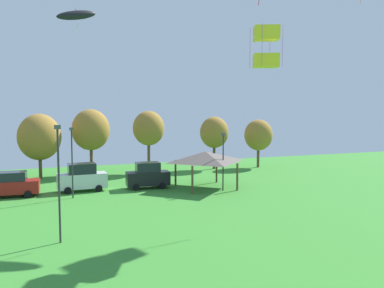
% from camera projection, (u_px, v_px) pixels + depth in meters
% --- Properties ---
extents(kite_flying_2, '(3.44, 1.53, 2.12)m').
position_uv_depth(kite_flying_2, '(76.00, 15.00, 32.57)').
color(kite_flying_2, black).
extents(kite_flying_9, '(2.12, 2.14, 2.68)m').
position_uv_depth(kite_flying_9, '(266.00, 47.00, 26.22)').
color(kite_flying_9, yellow).
extents(parked_car_second_from_left, '(4.92, 2.40, 2.22)m').
position_uv_depth(parked_car_second_from_left, '(11.00, 184.00, 35.71)').
color(parked_car_second_from_left, maroon).
rests_on(parked_car_second_from_left, ground).
extents(parked_car_third_from_left, '(4.53, 2.09, 2.63)m').
position_uv_depth(parked_car_third_from_left, '(82.00, 178.00, 38.21)').
color(parked_car_third_from_left, silver).
rests_on(parked_car_third_from_left, ground).
extents(parked_car_rightmost_in_row, '(4.30, 2.21, 2.55)m').
position_uv_depth(parked_car_rightmost_in_row, '(148.00, 176.00, 39.64)').
color(parked_car_rightmost_in_row, black).
rests_on(parked_car_rightmost_in_row, ground).
extents(park_pavilion, '(5.94, 6.04, 3.60)m').
position_uv_depth(park_pavilion, '(205.00, 157.00, 39.72)').
color(park_pavilion, brown).
rests_on(park_pavilion, ground).
extents(light_post_0, '(0.36, 0.20, 6.80)m').
position_uv_depth(light_post_0, '(59.00, 177.00, 23.10)').
color(light_post_0, '#2D2D33').
rests_on(light_post_0, ground).
extents(light_post_1, '(0.36, 0.20, 6.14)m').
position_uv_depth(light_post_1, '(72.00, 158.00, 35.00)').
color(light_post_1, '#2D2D33').
rests_on(light_post_1, ground).
extents(light_post_2, '(0.36, 0.20, 5.50)m').
position_uv_depth(light_post_2, '(223.00, 158.00, 38.34)').
color(light_post_2, '#2D2D33').
rests_on(light_post_2, ground).
extents(treeline_tree_2, '(4.69, 4.69, 7.23)m').
position_uv_depth(treeline_tree_2, '(39.00, 137.00, 45.03)').
color(treeline_tree_2, brown).
rests_on(treeline_tree_2, ground).
extents(treeline_tree_3, '(4.40, 4.40, 7.74)m').
position_uv_depth(treeline_tree_3, '(91.00, 130.00, 47.65)').
color(treeline_tree_3, brown).
rests_on(treeline_tree_3, ground).
extents(treeline_tree_4, '(3.82, 3.82, 7.54)m').
position_uv_depth(treeline_tree_4, '(149.00, 128.00, 49.31)').
color(treeline_tree_4, brown).
rests_on(treeline_tree_4, ground).
extents(treeline_tree_5, '(3.69, 3.69, 6.79)m').
position_uv_depth(treeline_tree_5, '(214.00, 133.00, 52.48)').
color(treeline_tree_5, brown).
rests_on(treeline_tree_5, ground).
extents(treeline_tree_6, '(3.74, 3.74, 6.38)m').
position_uv_depth(treeline_tree_6, '(258.00, 135.00, 54.03)').
color(treeline_tree_6, brown).
rests_on(treeline_tree_6, ground).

